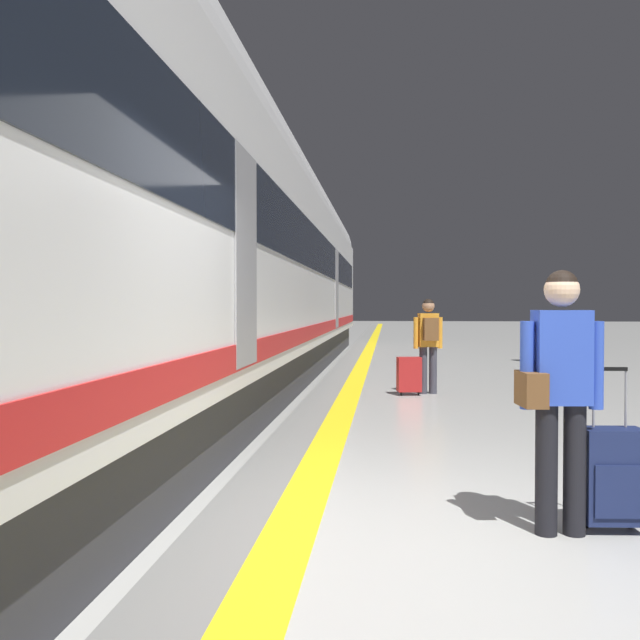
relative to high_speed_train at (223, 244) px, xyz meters
The scene contains 9 objects.
ground_plane 7.70m from the high_speed_train, 67.18° to the right, with size 120.00×120.00×0.00m, color #B7B7B2.
safety_line_strip 4.66m from the high_speed_train, 56.78° to the left, with size 0.36×80.00×0.01m, color yellow.
tactile_edge_band 4.51m from the high_speed_train, 61.28° to the left, with size 0.66×80.00×0.01m, color slate.
high_speed_train is the anchor object (origin of this frame).
traveller_foreground 7.93m from the high_speed_train, 60.22° to the right, with size 0.54×0.31×1.69m.
rolling_suitcase_foreground 8.17m from the high_speed_train, 57.56° to the right, with size 0.40×0.26×1.06m.
passenger_near 3.79m from the high_speed_train, ahead, with size 0.48×0.35×1.57m.
suitcase_near 3.80m from the high_speed_train, ahead, with size 0.41×0.29×0.62m.
waste_bin 9.70m from the high_speed_train, 46.19° to the left, with size 0.46×0.46×0.91m.
Camera 1 is at (-0.04, -4.43, 1.46)m, focal length 37.79 mm.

